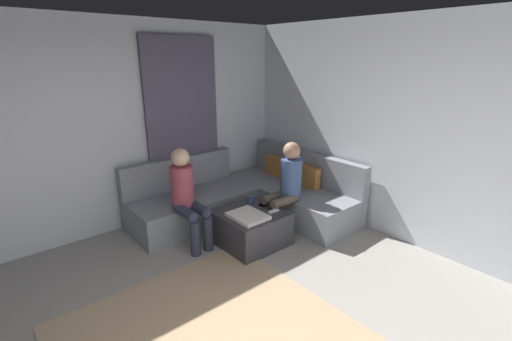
# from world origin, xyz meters

# --- Properties ---
(wall_back) EXTENTS (6.00, 0.12, 2.70)m
(wall_back) POSITION_xyz_m (0.00, 2.94, 1.35)
(wall_back) COLOR silver
(wall_back) RESTS_ON ground_plane
(wall_left) EXTENTS (0.12, 6.00, 2.70)m
(wall_left) POSITION_xyz_m (-2.94, 0.00, 1.35)
(wall_left) COLOR silver
(wall_left) RESTS_ON ground_plane
(curtain_panel) EXTENTS (0.06, 1.10, 2.50)m
(curtain_panel) POSITION_xyz_m (-2.84, 1.30, 1.25)
(curtain_panel) COLOR #595166
(curtain_panel) RESTS_ON ground_plane
(sectional_couch) EXTENTS (2.10, 2.55, 0.87)m
(sectional_couch) POSITION_xyz_m (-2.08, 1.88, 0.28)
(sectional_couch) COLOR gray
(sectional_couch) RESTS_ON ground_plane
(ottoman) EXTENTS (0.76, 0.76, 0.42)m
(ottoman) POSITION_xyz_m (-1.43, 1.37, 0.21)
(ottoman) COLOR #333338
(ottoman) RESTS_ON ground_plane
(folded_blanket) EXTENTS (0.44, 0.36, 0.04)m
(folded_blanket) POSITION_xyz_m (-1.33, 1.25, 0.44)
(folded_blanket) COLOR white
(folded_blanket) RESTS_ON ottoman
(coffee_mug) EXTENTS (0.08, 0.08, 0.10)m
(coffee_mug) POSITION_xyz_m (-1.65, 1.55, 0.47)
(coffee_mug) COLOR #334C72
(coffee_mug) RESTS_ON ottoman
(game_remote) EXTENTS (0.05, 0.15, 0.02)m
(game_remote) POSITION_xyz_m (-1.25, 1.59, 0.43)
(game_remote) COLOR white
(game_remote) RESTS_ON ottoman
(person_on_couch_back) EXTENTS (0.30, 0.60, 1.20)m
(person_on_couch_back) POSITION_xyz_m (-1.40, 1.93, 0.66)
(person_on_couch_back) COLOR brown
(person_on_couch_back) RESTS_ON ground_plane
(person_on_couch_side) EXTENTS (0.60, 0.30, 1.20)m
(person_on_couch_side) POSITION_xyz_m (-1.93, 0.79, 0.66)
(person_on_couch_side) COLOR #2D3347
(person_on_couch_side) RESTS_ON ground_plane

